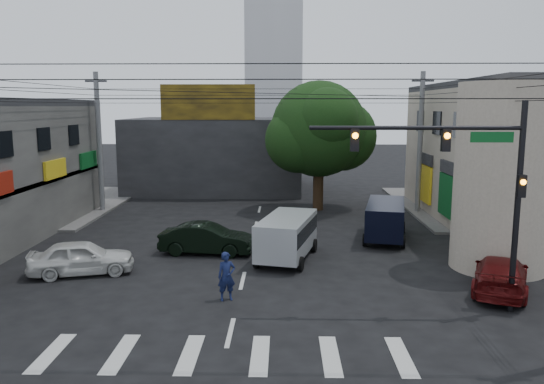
{
  "coord_description": "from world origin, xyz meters",
  "views": [
    {
      "loc": [
        1.66,
        -18.62,
        7.01
      ],
      "look_at": [
        1.15,
        4.0,
        3.33
      ],
      "focal_mm": 35.0,
      "sensor_mm": 36.0,
      "label": 1
    }
  ],
  "objects_px": {
    "dark_sedan": "(207,239)",
    "navy_van": "(385,221)",
    "traffic_gantry": "(469,172)",
    "white_compact": "(82,257)",
    "silver_minivan": "(287,238)",
    "utility_pole_far_right": "(420,144)",
    "street_tree": "(319,129)",
    "utility_pole_far_left": "(99,143)",
    "maroon_sedan": "(501,274)",
    "traffic_officer": "(227,276)"
  },
  "relations": [
    {
      "from": "dark_sedan",
      "to": "navy_van",
      "type": "relative_size",
      "value": 0.87
    },
    {
      "from": "traffic_gantry",
      "to": "navy_van",
      "type": "relative_size",
      "value": 1.38
    },
    {
      "from": "white_compact",
      "to": "silver_minivan",
      "type": "bearing_deg",
      "value": -90.05
    },
    {
      "from": "utility_pole_far_right",
      "to": "dark_sedan",
      "type": "relative_size",
      "value": 2.02
    },
    {
      "from": "street_tree",
      "to": "traffic_gantry",
      "type": "xyz_separation_m",
      "value": [
        3.82,
        -18.0,
        -0.64
      ]
    },
    {
      "from": "utility_pole_far_right",
      "to": "silver_minivan",
      "type": "distance_m",
      "value": 14.4
    },
    {
      "from": "street_tree",
      "to": "traffic_gantry",
      "type": "relative_size",
      "value": 1.21
    },
    {
      "from": "utility_pole_far_left",
      "to": "maroon_sedan",
      "type": "xyz_separation_m",
      "value": [
        20.44,
        -15.02,
        -3.92
      ]
    },
    {
      "from": "street_tree",
      "to": "utility_pole_far_right",
      "type": "bearing_deg",
      "value": -8.75
    },
    {
      "from": "traffic_gantry",
      "to": "silver_minivan",
      "type": "xyz_separation_m",
      "value": [
        -6.01,
        6.09,
        -3.83
      ]
    },
    {
      "from": "street_tree",
      "to": "silver_minivan",
      "type": "xyz_separation_m",
      "value": [
        -2.18,
        -11.91,
        -4.47
      ]
    },
    {
      "from": "maroon_sedan",
      "to": "navy_van",
      "type": "height_order",
      "value": "navy_van"
    },
    {
      "from": "maroon_sedan",
      "to": "dark_sedan",
      "type": "bearing_deg",
      "value": 0.55
    },
    {
      "from": "street_tree",
      "to": "traffic_officer",
      "type": "distance_m",
      "value": 18.31
    },
    {
      "from": "street_tree",
      "to": "utility_pole_far_right",
      "type": "distance_m",
      "value": 6.63
    },
    {
      "from": "dark_sedan",
      "to": "silver_minivan",
      "type": "height_order",
      "value": "silver_minivan"
    },
    {
      "from": "traffic_officer",
      "to": "maroon_sedan",
      "type": "bearing_deg",
      "value": -12.5
    },
    {
      "from": "dark_sedan",
      "to": "silver_minivan",
      "type": "bearing_deg",
      "value": -98.17
    },
    {
      "from": "navy_van",
      "to": "traffic_officer",
      "type": "bearing_deg",
      "value": 153.0
    },
    {
      "from": "white_compact",
      "to": "traffic_officer",
      "type": "xyz_separation_m",
      "value": [
        6.42,
        -2.88,
        0.17
      ]
    },
    {
      "from": "traffic_gantry",
      "to": "white_compact",
      "type": "xyz_separation_m",
      "value": [
        -14.66,
        3.72,
        -4.11
      ]
    },
    {
      "from": "navy_van",
      "to": "traffic_officer",
      "type": "distance_m",
      "value": 11.8
    },
    {
      "from": "utility_pole_far_right",
      "to": "navy_van",
      "type": "relative_size",
      "value": 1.76
    },
    {
      "from": "white_compact",
      "to": "maroon_sedan",
      "type": "height_order",
      "value": "white_compact"
    },
    {
      "from": "utility_pole_far_left",
      "to": "navy_van",
      "type": "relative_size",
      "value": 1.76
    },
    {
      "from": "utility_pole_far_right",
      "to": "maroon_sedan",
      "type": "distance_m",
      "value": 15.53
    },
    {
      "from": "navy_van",
      "to": "street_tree",
      "type": "bearing_deg",
      "value": 33.05
    },
    {
      "from": "dark_sedan",
      "to": "white_compact",
      "type": "distance_m",
      "value": 5.82
    },
    {
      "from": "traffic_gantry",
      "to": "utility_pole_far_left",
      "type": "distance_m",
      "value": 25.0
    },
    {
      "from": "white_compact",
      "to": "silver_minivan",
      "type": "height_order",
      "value": "silver_minivan"
    },
    {
      "from": "dark_sedan",
      "to": "traffic_officer",
      "type": "bearing_deg",
      "value": -160.33
    },
    {
      "from": "street_tree",
      "to": "dark_sedan",
      "type": "xyz_separation_m",
      "value": [
        -6.02,
        -11.02,
        -4.74
      ]
    },
    {
      "from": "street_tree",
      "to": "navy_van",
      "type": "bearing_deg",
      "value": -69.18
    },
    {
      "from": "utility_pole_far_left",
      "to": "traffic_officer",
      "type": "bearing_deg",
      "value": -58.04
    },
    {
      "from": "street_tree",
      "to": "utility_pole_far_left",
      "type": "bearing_deg",
      "value": -176.05
    },
    {
      "from": "utility_pole_far_right",
      "to": "navy_van",
      "type": "height_order",
      "value": "utility_pole_far_right"
    },
    {
      "from": "white_compact",
      "to": "traffic_officer",
      "type": "height_order",
      "value": "traffic_officer"
    },
    {
      "from": "utility_pole_far_left",
      "to": "white_compact",
      "type": "distance_m",
      "value": 14.32
    },
    {
      "from": "utility_pole_far_right",
      "to": "street_tree",
      "type": "bearing_deg",
      "value": 171.25
    },
    {
      "from": "navy_van",
      "to": "traffic_officer",
      "type": "relative_size",
      "value": 2.9
    },
    {
      "from": "traffic_gantry",
      "to": "utility_pole_far_right",
      "type": "relative_size",
      "value": 0.78
    },
    {
      "from": "street_tree",
      "to": "maroon_sedan",
      "type": "distance_m",
      "value": 17.75
    },
    {
      "from": "dark_sedan",
      "to": "utility_pole_far_left",
      "type": "bearing_deg",
      "value": 45.2
    },
    {
      "from": "traffic_gantry",
      "to": "traffic_officer",
      "type": "relative_size",
      "value": 4.01
    },
    {
      "from": "silver_minivan",
      "to": "traffic_officer",
      "type": "bearing_deg",
      "value": 170.82
    },
    {
      "from": "utility_pole_far_right",
      "to": "traffic_officer",
      "type": "height_order",
      "value": "utility_pole_far_right"
    },
    {
      "from": "traffic_gantry",
      "to": "white_compact",
      "type": "distance_m",
      "value": 15.67
    },
    {
      "from": "utility_pole_far_left",
      "to": "white_compact",
      "type": "relative_size",
      "value": 2.02
    },
    {
      "from": "traffic_officer",
      "to": "traffic_gantry",
      "type": "bearing_deg",
      "value": -24.62
    },
    {
      "from": "navy_van",
      "to": "utility_pole_far_left",
      "type": "bearing_deg",
      "value": 80.4
    }
  ]
}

